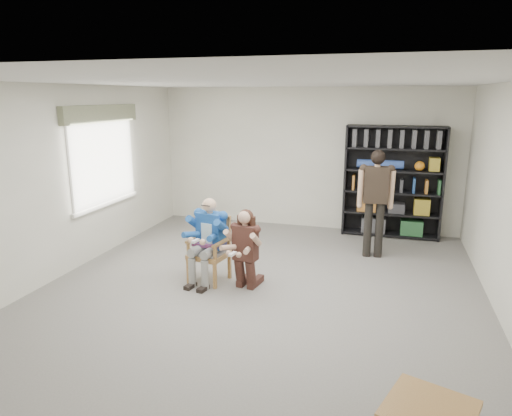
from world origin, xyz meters
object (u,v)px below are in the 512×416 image
(kneeling_woman, at_px, (245,250))
(standing_man, at_px, (375,205))
(seated_man, at_px, (208,240))
(bookshelf, at_px, (393,182))
(armchair, at_px, (209,250))

(kneeling_woman, relative_size, standing_man, 0.64)
(seated_man, relative_size, kneeling_woman, 1.09)
(seated_man, relative_size, standing_man, 0.69)
(seated_man, bearing_deg, standing_man, 47.42)
(seated_man, relative_size, bookshelf, 0.59)
(seated_man, xyz_separation_m, kneeling_woman, (0.58, -0.12, -0.05))
(bookshelf, bearing_deg, kneeling_woman, -121.25)
(bookshelf, relative_size, standing_man, 1.17)
(seated_man, xyz_separation_m, bookshelf, (2.50, 3.05, 0.43))
(seated_man, height_order, bookshelf, bookshelf)
(seated_man, distance_m, bookshelf, 3.97)
(armchair, distance_m, kneeling_woman, 0.60)
(bookshelf, bearing_deg, seated_man, -129.39)
(bookshelf, xyz_separation_m, standing_man, (-0.27, -1.30, -0.16))
(kneeling_woman, xyz_separation_m, standing_man, (1.65, 1.87, 0.33))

